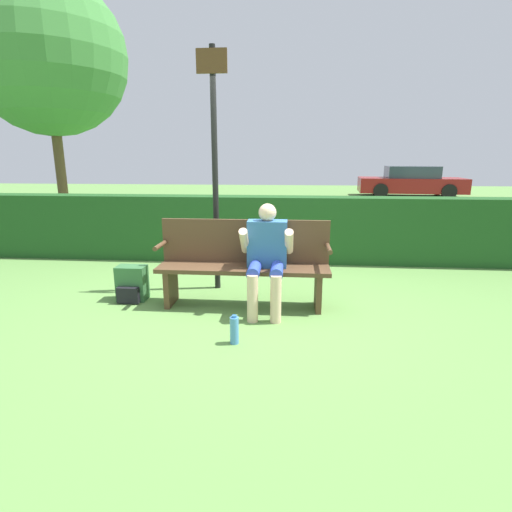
% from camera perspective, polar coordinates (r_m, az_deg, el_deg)
% --- Properties ---
extents(ground_plane, '(40.00, 40.00, 0.00)m').
position_cam_1_polar(ground_plane, '(4.50, -1.81, -7.13)').
color(ground_plane, '#5B8942').
extents(hedge_back, '(12.00, 0.44, 1.02)m').
position_cam_1_polar(hedge_back, '(6.35, 0.36, 3.92)').
color(hedge_back, '#1E4C1E').
rests_on(hedge_back, ground).
extents(park_bench, '(1.88, 0.41, 0.95)m').
position_cam_1_polar(park_bench, '(4.41, -1.75, -0.86)').
color(park_bench, '#513823').
rests_on(park_bench, ground).
extents(person_seated, '(0.56, 0.63, 1.14)m').
position_cam_1_polar(person_seated, '(4.22, 1.52, 0.49)').
color(person_seated, '#336699').
rests_on(person_seated, ground).
extents(backpack, '(0.33, 0.28, 0.40)m').
position_cam_1_polar(backpack, '(4.83, -17.32, -3.86)').
color(backpack, '#336638').
rests_on(backpack, ground).
extents(water_bottle, '(0.08, 0.08, 0.27)m').
position_cam_1_polar(water_bottle, '(3.60, -3.11, -10.52)').
color(water_bottle, '#4C8CCC').
rests_on(water_bottle, ground).
extents(signpost, '(0.35, 0.09, 2.83)m').
position_cam_1_polar(signpost, '(4.86, -5.92, 13.48)').
color(signpost, black).
rests_on(signpost, ground).
extents(parked_car, '(4.35, 2.16, 1.26)m').
position_cam_1_polar(parked_car, '(18.24, 21.22, 9.82)').
color(parked_car, maroon).
rests_on(parked_car, ground).
extents(tree, '(3.18, 3.18, 5.22)m').
position_cam_1_polar(tree, '(10.05, -27.64, 23.99)').
color(tree, brown).
rests_on(tree, ground).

